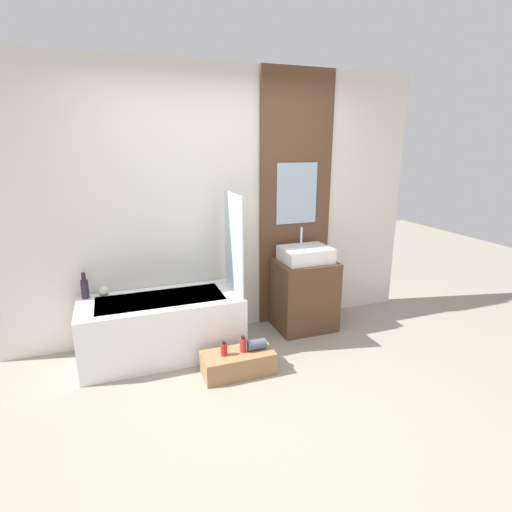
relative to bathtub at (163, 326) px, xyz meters
The scene contains 13 objects.
ground_plane 1.42m from the bathtub, 60.23° to the right, with size 12.00×12.00×0.00m, color gray.
wall_tiled_back 1.29m from the bathtub, 28.56° to the left, with size 4.20×0.06×2.60m, color silver.
wall_wood_accent 1.82m from the bathtub, 12.44° to the left, with size 0.79×0.04×2.60m.
bathtub is the anchor object (origin of this frame).
glass_shower_screen 1.00m from the bathtub, ahead, with size 0.01×0.54×0.92m, color silver.
wooden_step_bench 0.80m from the bathtub, 45.04° to the right, with size 0.60×0.29×0.19m, color #997047.
vanity_cabinet 1.47m from the bathtub, ahead, with size 0.60×0.49×0.73m, color brown.
sink 1.56m from the bathtub, ahead, with size 0.49×0.39×0.33m.
vase_tall_dark 0.77m from the bathtub, 158.94° to the left, with size 0.07×0.07×0.24m.
vase_round_light 0.62m from the bathtub, 154.33° to the left, with size 0.09×0.09×0.09m, color silver.
bottle_soap_primary 0.70m from the bathtub, 52.10° to the right, with size 0.06×0.06×0.13m.
bottle_soap_secondary 0.81m from the bathtub, 42.77° to the right, with size 0.05×0.05×0.14m.
towel_roll 0.90m from the bathtub, 37.55° to the right, with size 0.09×0.09×0.16m, color #4C5666.
Camera 1 is at (-1.03, -2.22, 1.88)m, focal length 28.00 mm.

